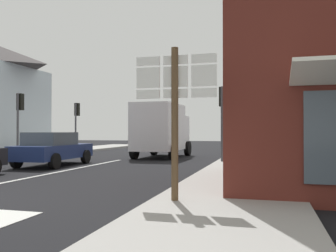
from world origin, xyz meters
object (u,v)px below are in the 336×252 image
(traffic_light_near_left, at_px, (20,111))
(delivery_truck, at_px, (162,129))
(traffic_light_far_left, at_px, (77,116))
(sedan_far, at_px, (53,148))
(route_sign_post, at_px, (175,107))
(traffic_light_near_right, at_px, (222,107))

(traffic_light_near_left, bearing_deg, delivery_truck, 25.07)
(delivery_truck, xyz_separation_m, traffic_light_far_left, (-7.07, 2.86, 0.95))
(sedan_far, height_order, route_sign_post, route_sign_post)
(traffic_light_near_right, bearing_deg, traffic_light_near_left, 179.55)
(traffic_light_near_left, height_order, traffic_light_near_right, traffic_light_near_right)
(sedan_far, bearing_deg, delivery_truck, 62.54)
(traffic_light_near_left, distance_m, traffic_light_near_right, 10.98)
(sedan_far, distance_m, route_sign_post, 10.24)
(traffic_light_near_left, bearing_deg, traffic_light_far_left, 90.00)
(traffic_light_far_left, relative_size, traffic_light_near_right, 0.98)
(sedan_far, xyz_separation_m, traffic_light_near_left, (-3.87, 2.83, 1.88))
(delivery_truck, relative_size, route_sign_post, 1.58)
(sedan_far, bearing_deg, traffic_light_far_left, 113.29)
(traffic_light_near_right, bearing_deg, traffic_light_far_left, 150.34)
(traffic_light_far_left, distance_m, traffic_light_near_left, 6.16)
(traffic_light_far_left, bearing_deg, sedan_far, -66.71)
(delivery_truck, xyz_separation_m, traffic_light_near_left, (-7.07, -3.31, 0.99))
(traffic_light_far_left, xyz_separation_m, traffic_light_near_right, (10.98, -6.25, 0.05))
(route_sign_post, height_order, traffic_light_far_left, traffic_light_far_left)
(sedan_far, relative_size, delivery_truck, 0.84)
(delivery_truck, distance_m, traffic_light_far_left, 7.68)
(route_sign_post, bearing_deg, traffic_light_near_left, 138.51)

